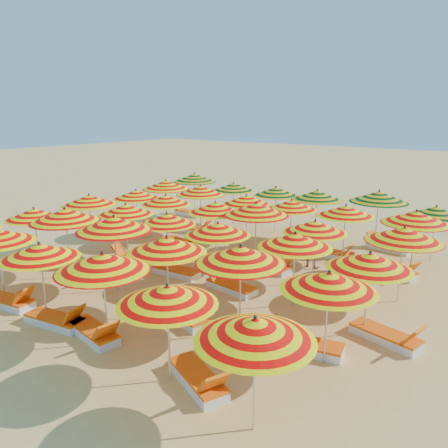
{
  "coord_description": "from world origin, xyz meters",
  "views": [
    {
      "loc": [
        9.16,
        -11.58,
        5.45
      ],
      "look_at": [
        0.0,
        0.5,
        1.6
      ],
      "focal_mm": 35.0,
      "sensor_mm": 36.0,
      "label": 1
    }
  ],
  "objects": [
    {
      "name": "lounger_11",
      "position": [
        1.53,
        -1.19,
        0.15
      ],
      "size": [
        1.78,
        0.74,
        0.69
      ],
      "rotation": [
        0.0,
        0.0,
        3.05
      ],
      "color": "white",
      "rests_on": "ground"
    },
    {
      "name": "lounger_13",
      "position": [
        -6.22,
        1.2,
        0.15
      ],
      "size": [
        1.82,
        1.0,
        0.69
      ],
      "rotation": [
        0.0,
        0.0,
        3.4
      ],
      "color": "white",
      "rests_on": "ground"
    },
    {
      "name": "umbrella_7",
      "position": [
        -3.53,
        -3.56,
        2.17
      ],
      "size": [
        2.91,
        2.91,
        2.47
      ],
      "color": "silver",
      "rests_on": "ground"
    },
    {
      "name": "umbrella_24",
      "position": [
        -5.61,
        3.26,
        2.12
      ],
      "size": [
        2.32,
        2.32,
        2.41
      ],
      "color": "silver",
      "rests_on": "ground"
    },
    {
      "name": "lounger_6",
      "position": [
        -2.94,
        -3.31,
        0.15
      ],
      "size": [
        1.74,
        0.62,
        0.69
      ],
      "rotation": [
        0.0,
        0.0,
        -0.02
      ],
      "color": "white",
      "rests_on": "ground"
    },
    {
      "name": "lounger_20",
      "position": [
        -6.59,
        5.91,
        0.15
      ],
      "size": [
        1.75,
        0.65,
        0.69
      ],
      "rotation": [
        0.0,
        0.0,
        3.1
      ],
      "color": "white",
      "rests_on": "ground"
    },
    {
      "name": "umbrella_32",
      "position": [
        -0.99,
        5.79,
        1.94
      ],
      "size": [
        2.66,
        2.66,
        2.2
      ],
      "color": "silver",
      "rests_on": "ground"
    },
    {
      "name": "lounger_4",
      "position": [
        3.97,
        -5.6,
        0.15
      ],
      "size": [
        1.82,
        1.21,
        0.69
      ],
      "rotation": [
        0.0,
        0.0,
        -0.4
      ],
      "color": "white",
      "rests_on": "ground"
    },
    {
      "name": "umbrella_6",
      "position": [
        -5.6,
        -3.49,
        1.93
      ],
      "size": [
        2.29,
        2.29,
        2.19
      ],
      "color": "silver",
      "rests_on": "ground"
    },
    {
      "name": "lounger_5",
      "position": [
        -6.1,
        -3.32,
        0.15
      ],
      "size": [
        1.77,
        0.71,
        0.69
      ],
      "rotation": [
        0.0,
        0.0,
        -0.07
      ],
      "color": "white",
      "rests_on": "ground"
    },
    {
      "name": "lounger_3",
      "position": [
        0.6,
        -5.67,
        0.15
      ],
      "size": [
        1.8,
        0.84,
        0.69
      ],
      "rotation": [
        0.0,
        0.0,
        -0.15
      ],
      "color": "white",
      "rests_on": "ground"
    },
    {
      "name": "umbrella_16",
      "position": [
        3.64,
        -0.98,
        1.98
      ],
      "size": [
        2.73,
        2.73,
        2.25
      ],
      "color": "silver",
      "rests_on": "ground"
    },
    {
      "name": "lounger_16",
      "position": [
        -6.11,
        3.29,
        0.15
      ],
      "size": [
        1.79,
        0.79,
        0.69
      ],
      "rotation": [
        0.0,
        0.0,
        0.12
      ],
      "color": "white",
      "rests_on": "ground"
    },
    {
      "name": "umbrella_15",
      "position": [
        1.03,
        -1.17,
        1.93
      ],
      "size": [
        2.71,
        2.71,
        2.19
      ],
      "color": "silver",
      "rests_on": "ground"
    },
    {
      "name": "umbrella_33",
      "position": [
        1.19,
        5.56,
        2.04
      ],
      "size": [
        2.52,
        2.52,
        2.31
      ],
      "color": "silver",
      "rests_on": "ground"
    },
    {
      "name": "lounger_1",
      "position": [
        -2.93,
        -6.03,
        0.15
      ],
      "size": [
        1.81,
        0.91,
        0.69
      ],
      "rotation": [
        0.0,
        0.0,
        0.2
      ],
      "color": "white",
      "rests_on": "ground"
    },
    {
      "name": "umbrella_17",
      "position": [
        5.9,
        -1.38,
        1.95
      ],
      "size": [
        2.3,
        2.3,
        2.22
      ],
      "color": "silver",
      "rests_on": "ground"
    },
    {
      "name": "umbrella_34",
      "position": [
        3.67,
        6.01,
        2.19
      ],
      "size": [
        2.8,
        2.8,
        2.48
      ],
      "color": "silver",
      "rests_on": "ground"
    },
    {
      "name": "lounger_14",
      "position": [
        -3.02,
        1.37,
        0.15
      ],
      "size": [
        1.8,
        0.81,
        0.69
      ],
      "rotation": [
        0.0,
        0.0,
        -0.14
      ],
      "color": "white",
      "rests_on": "ground"
    },
    {
      "name": "umbrella_2",
      "position": [
        -1.34,
        -5.78,
        1.93
      ],
      "size": [
        2.29,
        2.29,
        2.19
      ],
      "color": "silver",
      "rests_on": "ground"
    },
    {
      "name": "umbrella_5",
      "position": [
        5.58,
        -5.99,
        1.95
      ],
      "size": [
        2.75,
        2.75,
        2.21
      ],
      "color": "silver",
      "rests_on": "ground"
    },
    {
      "name": "umbrella_28",
      "position": [
        3.25,
        3.64,
        1.96
      ],
      "size": [
        2.6,
        2.6,
        2.23
      ],
      "color": "silver",
      "rests_on": "ground"
    },
    {
      "name": "lounger_9",
      "position": [
        -2.97,
        -1.18,
        0.15
      ],
      "size": [
        1.82,
        1.19,
        0.69
      ],
      "rotation": [
        0.0,
        0.0,
        3.53
      ],
      "color": "white",
      "rests_on": "ground"
    },
    {
      "name": "umbrella_26",
      "position": [
        -1.13,
        3.59,
        1.87
      ],
      "size": [
        2.01,
        2.01,
        2.13
      ],
      "color": "silver",
      "rests_on": "ground"
    },
    {
      "name": "umbrella_25",
      "position": [
        -3.46,
        3.29,
        2.07
      ],
      "size": [
        2.8,
        2.8,
        2.36
      ],
      "color": "silver",
      "rests_on": "ground"
    },
    {
      "name": "ground",
      "position": [
        0.0,
        0.0,
        0.0
      ],
      "size": [
        120.0,
        120.0,
        0.0
      ],
      "primitive_type": "plane",
      "color": "#DBB661",
      "rests_on": "ground"
    },
    {
      "name": "umbrella_18",
      "position": [
        -5.62,
        1.38,
        1.93
      ],
      "size": [
        2.46,
        2.46,
        2.19
      ],
      "color": "silver",
      "rests_on": "ground"
    },
    {
      "name": "umbrella_27",
      "position": [
        1.01,
        3.63,
        1.91
      ],
      "size": [
        2.59,
        2.59,
        2.17
      ],
      "color": "silver",
      "rests_on": "ground"
    },
    {
      "name": "lounger_18",
      "position": [
        2.75,
        3.86,
        0.15
      ],
      "size": [
        1.79,
        0.8,
        0.69
      ],
      "rotation": [
        0.0,
        0.0,
        0.13
      ],
      "color": "white",
      "rests_on": "ground"
    },
    {
      "name": "umbrella_12",
      "position": [
        -5.64,
        -1.09,
        2.05
      ],
      "size": [
        2.44,
        2.44,
        2.33
      ],
      "color": "silver",
      "rests_on": "ground"
    },
    {
      "name": "lounger_12",
      "position": [
        6.5,
        -1.44,
        0.15
      ],
      "size": [
        1.82,
        0.94,
        0.69
      ],
      "rotation": [
        0.0,
        0.0,
        -0.22
      ],
      "color": "white",
      "rests_on": "ground"
    },
    {
      "name": "umbrella_13",
      "position": [
        -3.48,
        -1.05,
        1.94
      ],
      "size": [
        2.16,
        2.16,
        2.21
      ],
      "color": "silver",
      "rests_on": "ground"
    },
    {
      "name": "lounger_8",
      "position": [
        5.07,
        -3.05,
        0.15
      ],
      "size": [
        1.82,
        0.94,
        0.69
      ],
      "rotation": [
        0.0,
        0.0,
        3.36
      ],
      "color": "white",
      "rests_on": "ground"
    },
    {
      "name": "umbrella_21",
      "position": [
        0.98,
        1.09,
        2.17
      ],
      "size": [
        2.55,
        2.55,
        2.47
      ],
      "color": "silver",
      "rests_on": "ground"
    },
    {
      "name": "lounger_2",
      "position": [
        -0.74,
        -5.86,
        0.15
      ],
      "size": [
        1.81,
        0.89,
        0.69
      ],
      "rotation": [
        0.0,
        0.0,
        0.18
      ],
      "color": "white",
      "rests_on": "ground"
    },
    {
      "name": "umbrella_9",
      "position": [
        1.21,
        -3.63,
        2.04
      ],
      "size": [
        2.75,
        2.75,
        2.32
      ],
      "color": "silver",
      "rests_on": "ground"
    },
    {
      "name": "umbrella_4",
      "position": [
        3.38,
        -5.82,
        1.93
      ],
      "size": [
        2.66,
        2.66,
        2.19
      ],
      "color": "silver",
      "rests_on": "ground"
    },
    {
      "name": "umbrella_10",
      "position": [
        3.39,
        -3.31,
        2.11
      ],
      "size": [
        2.38,
        2.38,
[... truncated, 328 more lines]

